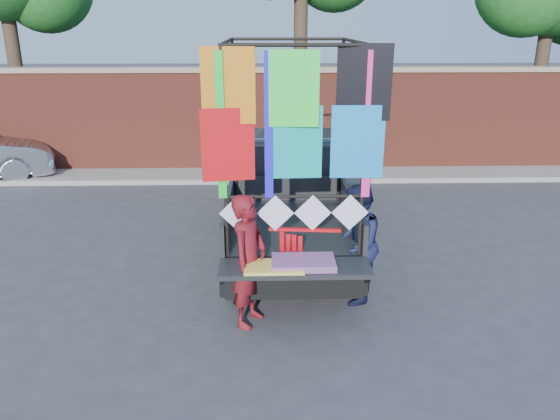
{
  "coord_description": "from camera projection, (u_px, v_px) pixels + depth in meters",
  "views": [
    {
      "loc": [
        0.07,
        -6.76,
        3.67
      ],
      "look_at": [
        0.25,
        0.1,
        1.29
      ],
      "focal_mm": 35.0,
      "sensor_mm": 36.0,
      "label": 1
    }
  ],
  "objects": [
    {
      "name": "ground",
      "position": [
        262.0,
        300.0,
        7.59
      ],
      "size": [
        90.0,
        90.0,
        0.0
      ],
      "primitive_type": "plane",
      "color": "#38383A",
      "rests_on": "ground"
    },
    {
      "name": "brick_wall",
      "position": [
        263.0,
        119.0,
        13.76
      ],
      "size": [
        30.0,
        0.45,
        2.61
      ],
      "color": "brown",
      "rests_on": "ground"
    },
    {
      "name": "curb",
      "position": [
        263.0,
        175.0,
        13.51
      ],
      "size": [
        30.0,
        1.2,
        0.12
      ],
      "primitive_type": "cube",
      "color": "gray",
      "rests_on": "ground"
    },
    {
      "name": "pickup_truck",
      "position": [
        286.0,
        191.0,
        9.51
      ],
      "size": [
        2.18,
        5.47,
        3.44
      ],
      "color": "black",
      "rests_on": "ground"
    },
    {
      "name": "woman",
      "position": [
        249.0,
        261.0,
        6.76
      ],
      "size": [
        0.63,
        0.74,
        1.72
      ],
      "primitive_type": "imported",
      "rotation": [
        0.0,
        0.0,
        1.15
      ],
      "color": "maroon",
      "rests_on": "ground"
    },
    {
      "name": "man",
      "position": [
        356.0,
        245.0,
        7.34
      ],
      "size": [
        0.79,
        0.92,
        1.66
      ],
      "primitive_type": "imported",
      "rotation": [
        0.0,
        0.0,
        -1.79
      ],
      "color": "#161A37",
      "rests_on": "ground"
    },
    {
      "name": "streamer_bundle",
      "position": [
        297.0,
        244.0,
        6.99
      ],
      "size": [
        0.92,
        0.14,
        0.64
      ],
      "color": "red",
      "rests_on": "ground"
    }
  ]
}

